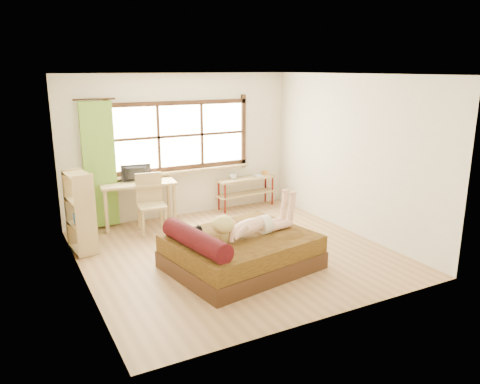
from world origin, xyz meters
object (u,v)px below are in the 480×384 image
desk (138,188)px  chair (151,200)px  bookshelf (80,212)px  kitten (191,234)px  bed (239,251)px  woman (252,216)px  pipe_shelf (247,185)px

desk → chair: (0.11, -0.36, -0.14)m
chair → bookshelf: bearing=-153.6°
kitten → bookshelf: bookshelf is taller
bed → kitten: bearing=161.1°
bookshelf → woman: bearing=-48.6°
woman → desk: woman is taller
pipe_shelf → chair: bearing=-172.0°
woman → pipe_shelf: woman is taller
kitten → chair: bearing=78.3°
pipe_shelf → bookshelf: bookshelf is taller
woman → desk: bearing=99.9°
woman → bookshelf: bearing=129.8°
kitten → bookshelf: 1.98m
bed → woman: (0.20, -0.04, 0.51)m
bookshelf → kitten: bearing=-61.6°
kitten → pipe_shelf: bearing=38.6°
bed → chair: size_ratio=2.13×
bed → kitten: 0.76m
bed → woman: woman is taller
chair → bookshelf: bookshelf is taller
pipe_shelf → bookshelf: (-3.42, -0.93, 0.18)m
pipe_shelf → kitten: bearing=-136.0°
bed → bookshelf: bearing=127.6°
desk → kitten: bearing=-82.3°
bed → chair: chair is taller
pipe_shelf → woman: bearing=-121.6°
bed → desk: size_ratio=1.60×
kitten → bookshelf: (-1.18, 1.59, 0.04)m
chair → pipe_shelf: chair is taller
bed → chair: 2.26m
woman → kitten: (-0.87, 0.15, -0.18)m
kitten → chair: 2.05m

